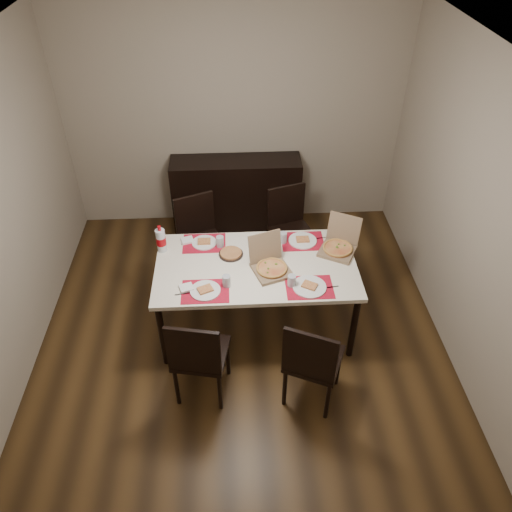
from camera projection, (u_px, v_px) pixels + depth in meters
name	position (u px, v px, depth m)	size (l,w,h in m)	color
ground	(242.00, 332.00, 4.85)	(3.80, 4.00, 0.02)	#452D15
room_walls	(236.00, 148.00, 4.09)	(3.84, 4.02, 2.62)	gray
sideboard	(236.00, 195.00, 5.94)	(1.50, 0.40, 0.90)	black
dining_table	(256.00, 270.00, 4.50)	(1.80, 1.00, 0.75)	#F2E5CC
chair_near_left	(199.00, 355.00, 3.96)	(0.49, 0.49, 0.93)	black
chair_near_right	(312.00, 361.00, 3.92)	(0.55, 0.55, 0.93)	black
chair_far_left	(200.00, 235.00, 5.21)	(0.55, 0.55, 0.93)	black
chair_far_right	(290.00, 225.00, 5.35)	(0.53, 0.53, 0.93)	black
setting_near_left	(208.00, 288.00, 4.19)	(0.47, 0.30, 0.11)	red
setting_near_right	(305.00, 285.00, 4.22)	(0.45, 0.30, 0.11)	red
setting_far_left	(206.00, 242.00, 4.68)	(0.43, 0.30, 0.11)	red
setting_far_right	(298.00, 240.00, 4.71)	(0.45, 0.30, 0.11)	red
napkin_loose	(271.00, 262.00, 4.48)	(0.12, 0.11, 0.02)	white
pizza_box_center	(270.00, 265.00, 4.37)	(0.40, 0.42, 0.31)	brown
pizza_box_right	(339.00, 245.00, 4.59)	(0.43, 0.44, 0.31)	brown
faina_plate	(231.00, 254.00, 4.56)	(0.22, 0.22, 0.03)	black
dip_bowl	(274.00, 254.00, 4.56)	(0.11, 0.11, 0.03)	white
soda_bottle	(161.00, 240.00, 4.55)	(0.09, 0.09, 0.27)	silver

